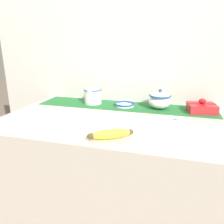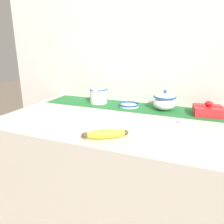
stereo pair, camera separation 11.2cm
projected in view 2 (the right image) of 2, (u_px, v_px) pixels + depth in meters
name	position (u px, v px, depth m)	size (l,w,h in m)	color
countertop	(116.00, 188.00, 1.32)	(1.22, 0.74, 0.90)	beige
back_wall	(137.00, 57.00, 1.44)	(2.02, 0.04, 2.40)	silver
table_runner	(129.00, 106.00, 1.40)	(1.13, 0.23, 0.00)	#236B33
cream_pitcher	(99.00, 95.00, 1.46)	(0.12, 0.14, 0.10)	white
sugar_bowl	(165.00, 101.00, 1.31)	(0.13, 0.13, 0.12)	white
small_dish	(129.00, 105.00, 1.39)	(0.13, 0.13, 0.02)	white
banana	(105.00, 134.00, 0.92)	(0.19, 0.13, 0.04)	yellow
spoon	(176.00, 121.00, 1.13)	(0.19, 0.06, 0.01)	#B7B7BC
napkin_stack	(16.00, 120.00, 1.12)	(0.17, 0.17, 0.02)	white
gift_box	(208.00, 110.00, 1.22)	(0.17, 0.15, 0.08)	red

